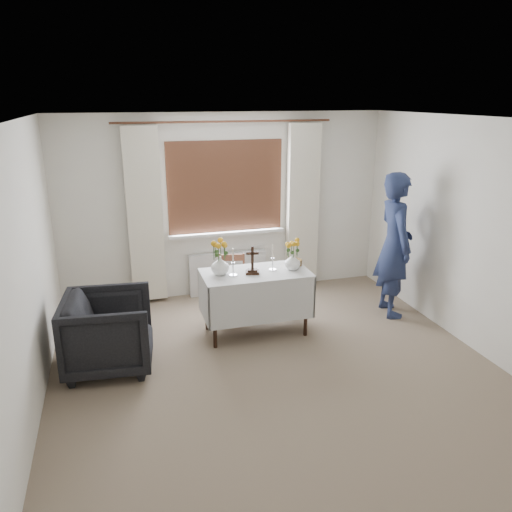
{
  "coord_description": "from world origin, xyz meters",
  "views": [
    {
      "loc": [
        -1.47,
        -4.09,
        2.7
      ],
      "look_at": [
        -0.02,
        0.9,
        1.02
      ],
      "focal_mm": 35.0,
      "sensor_mm": 36.0,
      "label": 1
    }
  ],
  "objects": [
    {
      "name": "ground",
      "position": [
        0.0,
        0.0,
        0.0
      ],
      "size": [
        5.0,
        5.0,
        0.0
      ],
      "primitive_type": "plane",
      "color": "gray",
      "rests_on": "ground"
    },
    {
      "name": "altar_table",
      "position": [
        0.03,
        1.1,
        0.38
      ],
      "size": [
        1.24,
        0.64,
        0.76
      ],
      "primitive_type": "cube",
      "color": "silver",
      "rests_on": "ground"
    },
    {
      "name": "wooden_chair",
      "position": [
        -0.13,
        1.64,
        0.39
      ],
      "size": [
        0.44,
        0.44,
        0.79
      ],
      "primitive_type": null,
      "rotation": [
        0.0,
        0.0,
        -0.23
      ],
      "color": "brown",
      "rests_on": "ground"
    },
    {
      "name": "armchair",
      "position": [
        -1.63,
        0.76,
        0.4
      ],
      "size": [
        0.95,
        0.93,
        0.8
      ],
      "primitive_type": "imported",
      "rotation": [
        0.0,
        0.0,
        1.48
      ],
      "color": "black",
      "rests_on": "ground"
    },
    {
      "name": "person",
      "position": [
        1.86,
        1.17,
        0.91
      ],
      "size": [
        0.54,
        0.73,
        1.83
      ],
      "primitive_type": "imported",
      "rotation": [
        0.0,
        0.0,
        1.42
      ],
      "color": "navy",
      "rests_on": "ground"
    },
    {
      "name": "radiator",
      "position": [
        0.0,
        2.42,
        0.3
      ],
      "size": [
        1.1,
        0.1,
        0.6
      ],
      "primitive_type": "cube",
      "color": "silver",
      "rests_on": "ground"
    },
    {
      "name": "wooden_cross",
      "position": [
        -0.02,
        1.06,
        0.93
      ],
      "size": [
        0.18,
        0.14,
        0.33
      ],
      "primitive_type": null,
      "rotation": [
        0.0,
        0.0,
        -0.24
      ],
      "color": "black",
      "rests_on": "altar_table"
    },
    {
      "name": "candlestick_left",
      "position": [
        -0.25,
        1.06,
        0.92
      ],
      "size": [
        0.11,
        0.11,
        0.32
      ],
      "primitive_type": null,
      "rotation": [
        0.0,
        0.0,
        -0.17
      ],
      "color": "silver",
      "rests_on": "altar_table"
    },
    {
      "name": "candlestick_right",
      "position": [
        0.24,
        1.12,
        0.91
      ],
      "size": [
        0.11,
        0.11,
        0.3
      ],
      "primitive_type": null,
      "rotation": [
        0.0,
        0.0,
        -0.28
      ],
      "color": "silver",
      "rests_on": "altar_table"
    },
    {
      "name": "flower_vase_left",
      "position": [
        -0.38,
        1.15,
        0.87
      ],
      "size": [
        0.24,
        0.24,
        0.22
      ],
      "primitive_type": "imported",
      "rotation": [
        0.0,
        0.0,
        -0.18
      ],
      "color": "white",
      "rests_on": "altar_table"
    },
    {
      "name": "flower_vase_right",
      "position": [
        0.47,
        1.08,
        0.86
      ],
      "size": [
        0.2,
        0.2,
        0.19
      ],
      "primitive_type": "imported",
      "rotation": [
        0.0,
        0.0,
        0.08
      ],
      "color": "white",
      "rests_on": "altar_table"
    },
    {
      "name": "wicker_basket",
      "position": [
        0.55,
        1.22,
        0.8
      ],
      "size": [
        0.22,
        0.22,
        0.07
      ],
      "primitive_type": "cylinder",
      "rotation": [
        0.0,
        0.0,
        -0.31
      ],
      "color": "brown",
      "rests_on": "altar_table"
    }
  ]
}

